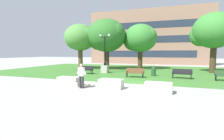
{
  "coord_description": "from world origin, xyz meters",
  "views": [
    {
      "loc": [
        3.07,
        -13.4,
        2.48
      ],
      "look_at": [
        -1.25,
        -1.4,
        1.2
      ],
      "focal_mm": 28.0,
      "sensor_mm": 36.0,
      "label": 1
    }
  ],
  "objects": [
    {
      "name": "person_skateboarder",
      "position": [
        -2.98,
        -2.84,
        0.97
      ],
      "size": [
        0.94,
        0.43,
        1.71
      ],
      "color": "#28282D",
      "rests_on": "ground"
    },
    {
      "name": "tree_near_right",
      "position": [
        7.33,
        10.45,
        5.01
      ],
      "size": [
        5.21,
        4.96,
        7.18
      ],
      "color": "#42301E",
      "rests_on": "grass_lawn"
    },
    {
      "name": "concrete_block_left",
      "position": [
        -1.08,
        -2.16,
        0.31
      ],
      "size": [
        1.81,
        0.9,
        0.64
      ],
      "color": "#BCB7B2",
      "rests_on": "ground"
    },
    {
      "name": "concrete_block_right",
      "position": [
        2.13,
        -2.39,
        0.31
      ],
      "size": [
        1.8,
        0.9,
        0.64
      ],
      "color": "#B2ADA3",
      "rests_on": "ground"
    },
    {
      "name": "park_bench_far_left",
      "position": [
        -6.62,
        4.6,
        0.54
      ],
      "size": [
        1.83,
        0.65,
        0.9
      ],
      "color": "black",
      "rests_on": "grass_lawn"
    },
    {
      "name": "building_facade_distant",
      "position": [
        -2.61,
        24.5,
        5.81
      ],
      "size": [
        25.88,
        1.03,
        11.63
      ],
      "color": "#8E6B56",
      "rests_on": "ground"
    },
    {
      "name": "tree_far_right",
      "position": [
        -1.8,
        12.29,
        4.5
      ],
      "size": [
        5.01,
        4.77,
        6.59
      ],
      "color": "#42301E",
      "rests_on": "grass_lawn"
    },
    {
      "name": "trash_bin",
      "position": [
        1.0,
        5.32,
        0.5
      ],
      "size": [
        0.49,
        0.49,
        0.96
      ],
      "color": "#234C28",
      "rests_on": "grass_lawn"
    },
    {
      "name": "park_bench_near_left",
      "position": [
        -0.6,
        3.59,
        0.54
      ],
      "size": [
        1.8,
        0.54,
        0.9
      ],
      "color": "brown",
      "rests_on": "grass_lawn"
    },
    {
      "name": "ground_plane",
      "position": [
        0.0,
        0.0,
        0.0
      ],
      "size": [
        140.0,
        140.0,
        0.0
      ],
      "primitive_type": "plane",
      "color": "#A3A09B"
    },
    {
      "name": "skateboard",
      "position": [
        -2.99,
        -2.39,
        0.09
      ],
      "size": [
        0.58,
        1.02,
        0.14
      ],
      "color": "olive",
      "rests_on": "ground"
    },
    {
      "name": "concrete_block_center",
      "position": [
        -4.39,
        -2.18,
        0.31
      ],
      "size": [
        1.8,
        0.9,
        0.64
      ],
      "color": "#B2ADA3",
      "rests_on": "ground"
    },
    {
      "name": "park_bench_near_right",
      "position": [
        3.77,
        4.33,
        0.54
      ],
      "size": [
        1.85,
        0.74,
        0.9
      ],
      "color": "black",
      "rests_on": "grass_lawn"
    },
    {
      "name": "grass_lawn",
      "position": [
        0.0,
        10.0,
        0.01
      ],
      "size": [
        40.0,
        20.0,
        0.02
      ],
      "primitive_type": "cube",
      "color": "#3D752D",
      "rests_on": "ground"
    },
    {
      "name": "lamp_post_center",
      "position": [
        -4.9,
        6.22,
        1.0
      ],
      "size": [
        1.32,
        0.8,
        4.79
      ],
      "color": "#ADA89E",
      "rests_on": "grass_lawn"
    },
    {
      "name": "tree_far_left",
      "position": [
        -10.45,
        9.91,
        4.65
      ],
      "size": [
        4.88,
        4.65,
        6.69
      ],
      "color": "brown",
      "rests_on": "grass_lawn"
    },
    {
      "name": "tree_near_left",
      "position": [
        -6.45,
        10.58,
        4.88
      ],
      "size": [
        5.89,
        5.61,
        7.32
      ],
      "color": "#42301E",
      "rests_on": "grass_lawn"
    }
  ]
}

